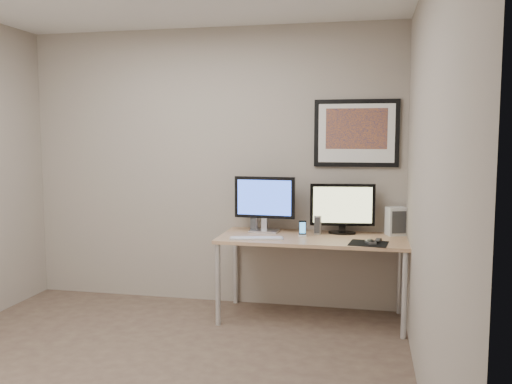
# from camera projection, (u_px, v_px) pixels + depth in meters

# --- Properties ---
(floor) EXTENTS (3.60, 3.60, 0.00)m
(floor) POSITION_uv_depth(u_px,v_px,m) (142.00, 375.00, 3.63)
(floor) COLOR #4F3C31
(floor) RESTS_ON ground
(room) EXTENTS (3.60, 3.60, 3.60)m
(room) POSITION_uv_depth(u_px,v_px,m) (162.00, 129.00, 3.90)
(room) COLOR white
(room) RESTS_ON ground
(desk) EXTENTS (1.60, 0.70, 0.73)m
(desk) POSITION_uv_depth(u_px,v_px,m) (312.00, 244.00, 4.68)
(desk) COLOR #99774A
(desk) RESTS_ON floor
(framed_art) EXTENTS (0.75, 0.04, 0.60)m
(framed_art) POSITION_uv_depth(u_px,v_px,m) (356.00, 133.00, 4.83)
(framed_art) COLOR black
(framed_art) RESTS_ON room
(monitor_large) EXTENTS (0.55, 0.19, 0.50)m
(monitor_large) POSITION_uv_depth(u_px,v_px,m) (265.00, 201.00, 4.87)
(monitor_large) COLOR #B7B8BD
(monitor_large) RESTS_ON desk
(monitor_tv) EXTENTS (0.57, 0.16, 0.45)m
(monitor_tv) POSITION_uv_depth(u_px,v_px,m) (342.00, 207.00, 4.78)
(monitor_tv) COLOR black
(monitor_tv) RESTS_ON desk
(speaker_left) EXTENTS (0.08, 0.08, 0.17)m
(speaker_left) POSITION_uv_depth(u_px,v_px,m) (255.00, 222.00, 4.94)
(speaker_left) COLOR #B7B8BD
(speaker_left) RESTS_ON desk
(speaker_right) EXTENTS (0.07, 0.07, 0.17)m
(speaker_right) POSITION_uv_depth(u_px,v_px,m) (318.00, 225.00, 4.78)
(speaker_right) COLOR #B7B8BD
(speaker_right) RESTS_ON desk
(phone_dock) EXTENTS (0.08, 0.08, 0.14)m
(phone_dock) POSITION_uv_depth(u_px,v_px,m) (302.00, 229.00, 4.67)
(phone_dock) COLOR black
(phone_dock) RESTS_ON desk
(keyboard) EXTENTS (0.47, 0.22, 0.02)m
(keyboard) POSITION_uv_depth(u_px,v_px,m) (256.00, 238.00, 4.56)
(keyboard) COLOR silver
(keyboard) RESTS_ON desk
(mousepad) EXTENTS (0.33, 0.30, 0.00)m
(mousepad) POSITION_uv_depth(u_px,v_px,m) (369.00, 243.00, 4.37)
(mousepad) COLOR black
(mousepad) RESTS_ON desk
(mouse) EXTENTS (0.09, 0.12, 0.03)m
(mouse) POSITION_uv_depth(u_px,v_px,m) (371.00, 241.00, 4.36)
(mouse) COLOR black
(mouse) RESTS_ON mousepad
(remote) EXTENTS (0.07, 0.17, 0.02)m
(remote) POSITION_uv_depth(u_px,v_px,m) (378.00, 241.00, 4.44)
(remote) COLOR black
(remote) RESTS_ON desk
(fan_unit) EXTENTS (0.19, 0.17, 0.25)m
(fan_unit) POSITION_uv_depth(u_px,v_px,m) (396.00, 221.00, 4.73)
(fan_unit) COLOR silver
(fan_unit) RESTS_ON desk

